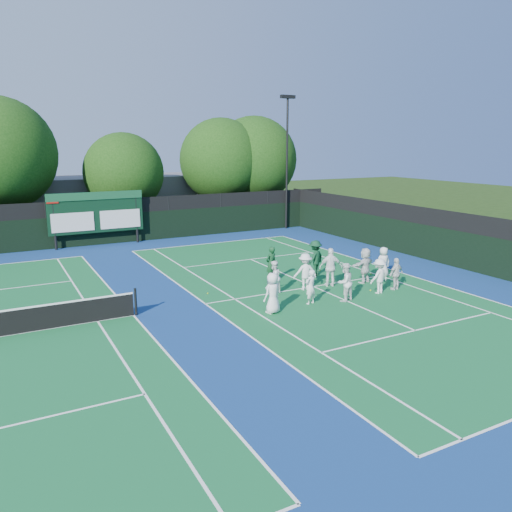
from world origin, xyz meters
name	(u,v)px	position (x,y,z in m)	size (l,w,h in m)	color
ground	(326,292)	(0.00, 0.00, 0.00)	(120.00, 120.00, 0.00)	#1C330E
court_apron	(194,306)	(-6.00, 1.00, 0.00)	(34.00, 32.00, 0.01)	navy
near_court	(314,287)	(0.00, 1.00, 0.01)	(11.05, 23.85, 0.01)	#135E2E
back_fence	(111,224)	(-6.00, 16.00, 1.36)	(34.00, 0.08, 3.00)	black
divider_fence_right	(450,241)	(9.00, 1.00, 1.36)	(0.08, 32.00, 3.00)	black
scoreboard	(96,213)	(-7.01, 15.59, 2.19)	(6.00, 0.21, 3.55)	black
clubhouse	(138,199)	(-2.00, 24.00, 2.00)	(18.00, 6.00, 4.00)	#5E5E63
light_pole_right	(287,147)	(7.50, 15.70, 6.30)	(1.20, 0.30, 10.12)	black
tree_b	(1,157)	(-12.05, 19.58, 5.73)	(7.39, 7.39, 9.62)	black
tree_c	(126,175)	(-3.99, 19.58, 4.34)	(5.79, 5.79, 7.39)	black
tree_d	(223,162)	(3.82, 19.58, 5.11)	(6.62, 6.62, 8.59)	black
tree_e	(255,162)	(6.79, 19.58, 5.10)	(7.05, 7.05, 8.81)	black
tennis_ball_1	(368,277)	(3.33, 1.07, 0.03)	(0.07, 0.07, 0.07)	#ADC917
tennis_ball_2	(370,290)	(1.90, -0.80, 0.03)	(0.07, 0.07, 0.07)	#ADC917
tennis_ball_3	(208,293)	(-4.84, 2.27, 0.03)	(0.07, 0.07, 0.07)	#ADC917
tennis_ball_4	(320,271)	(1.98, 3.28, 0.03)	(0.07, 0.07, 0.07)	#ADC917
tennis_ball_5	(371,274)	(3.86, 1.43, 0.03)	(0.07, 0.07, 0.07)	#ADC917
player_front_0	(273,293)	(-3.56, -1.30, 0.82)	(0.80, 0.52, 1.65)	white
player_front_1	(311,287)	(-1.59, -1.05, 0.74)	(0.54, 0.35, 1.48)	white
player_front_2	(345,282)	(-0.09, -1.41, 0.83)	(0.81, 0.63, 1.66)	white
player_front_3	(379,276)	(1.99, -1.23, 0.79)	(1.03, 0.59, 1.59)	white
player_front_4	(396,274)	(3.05, -1.16, 0.75)	(0.88, 0.37, 1.50)	silver
player_back_0	(274,277)	(-2.22, 0.91, 0.76)	(0.74, 0.58, 1.52)	white
player_back_1	(305,272)	(-0.63, 0.81, 0.85)	(1.10, 0.63, 1.70)	white
player_back_2	(331,267)	(0.75, 0.72, 0.92)	(1.08, 0.45, 1.84)	white
player_back_3	(365,265)	(2.60, 0.47, 0.85)	(1.58, 0.50, 1.71)	silver
player_back_4	(383,262)	(4.10, 0.84, 0.77)	(0.75, 0.49, 1.53)	silver
coach_left	(271,264)	(-1.32, 2.72, 0.87)	(0.64, 0.42, 1.75)	#103D1D
coach_right	(315,258)	(1.19, 2.63, 0.92)	(1.19, 0.68, 1.84)	#0F3820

